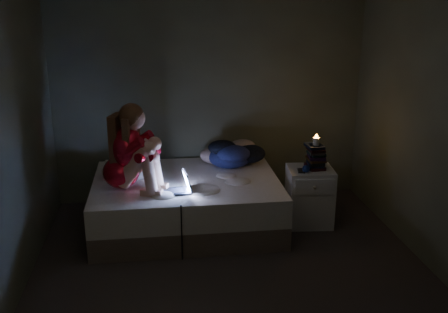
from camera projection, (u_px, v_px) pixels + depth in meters
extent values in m
cube|color=#302A29|center=(233.00, 277.00, 4.65)|extent=(3.60, 3.80, 0.02)
cube|color=#5F6854|center=(210.00, 92.00, 6.05)|extent=(3.60, 0.02, 2.60)
cube|color=#5F6854|center=(294.00, 243.00, 2.45)|extent=(3.60, 0.02, 2.60)
cube|color=#5F6854|center=(3.00, 144.00, 4.02)|extent=(0.02, 3.80, 2.60)
cube|color=#5F6854|center=(442.00, 128.00, 4.47)|extent=(0.02, 3.80, 2.60)
cube|color=white|center=(126.00, 169.00, 5.59)|extent=(0.45, 0.32, 0.13)
cube|color=white|center=(309.00, 196.00, 5.60)|extent=(0.51, 0.46, 0.63)
cylinder|color=beige|center=(316.00, 139.00, 5.42)|extent=(0.07, 0.07, 0.08)
cube|color=black|center=(302.00, 171.00, 5.42)|extent=(0.08, 0.15, 0.01)
sphere|color=navy|center=(307.00, 169.00, 5.38)|extent=(0.08, 0.08, 0.08)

